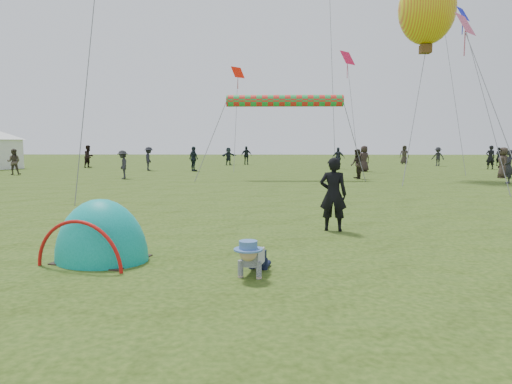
{
  "coord_description": "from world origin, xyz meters",
  "views": [
    {
      "loc": [
        0.8,
        -6.68,
        2.0
      ],
      "look_at": [
        0.59,
        2.55,
        1.0
      ],
      "focal_mm": 32.0,
      "sensor_mm": 36.0,
      "label": 1
    }
  ],
  "objects_px": {
    "balloon_kite": "(427,13)",
    "standing_adult": "(333,194)",
    "popup_tent": "(102,260)",
    "crawling_toddler": "(252,256)"
  },
  "relations": [
    {
      "from": "balloon_kite",
      "to": "standing_adult",
      "type": "bearing_deg",
      "value": -114.65
    },
    {
      "from": "standing_adult",
      "to": "balloon_kite",
      "type": "distance_m",
      "value": 19.35
    },
    {
      "from": "standing_adult",
      "to": "balloon_kite",
      "type": "height_order",
      "value": "balloon_kite"
    },
    {
      "from": "standing_adult",
      "to": "popup_tent",
      "type": "bearing_deg",
      "value": 43.5
    },
    {
      "from": "crawling_toddler",
      "to": "standing_adult",
      "type": "bearing_deg",
      "value": 77.94
    },
    {
      "from": "crawling_toddler",
      "to": "popup_tent",
      "type": "height_order",
      "value": "popup_tent"
    },
    {
      "from": "crawling_toddler",
      "to": "balloon_kite",
      "type": "distance_m",
      "value": 23.19
    },
    {
      "from": "balloon_kite",
      "to": "popup_tent",
      "type": "bearing_deg",
      "value": -121.98
    },
    {
      "from": "standing_adult",
      "to": "balloon_kite",
      "type": "xyz_separation_m",
      "value": [
        7.3,
        15.91,
        8.25
      ]
    },
    {
      "from": "balloon_kite",
      "to": "crawling_toddler",
      "type": "bearing_deg",
      "value": -114.87
    }
  ]
}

